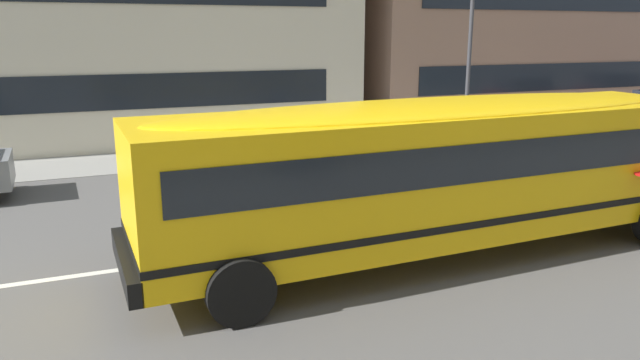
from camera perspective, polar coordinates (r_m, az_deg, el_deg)
The scene contains 5 objects.
ground_plane at distance 11.72m, azimuth 9.07°, elevation -4.68°, with size 400.00×400.00×0.00m, color #54514F.
sidewalk_far at distance 19.22m, azimuth -3.97°, elevation 2.88°, with size 120.00×3.00×0.01m, color gray.
lane_centreline at distance 11.72m, azimuth 9.07°, elevation -4.66°, with size 110.00×0.16×0.01m, color silver.
school_bus at distance 10.26m, azimuth 12.80°, elevation 1.65°, with size 12.00×2.85×2.67m.
street_lamp at distance 21.29m, azimuth 14.44°, elevation 15.24°, with size 0.44×0.44×6.80m.
Camera 1 is at (-5.81, -9.47, 3.74)m, focal length 33.15 mm.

